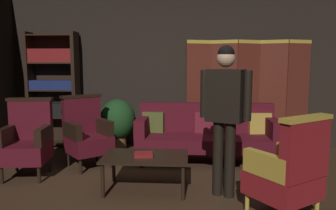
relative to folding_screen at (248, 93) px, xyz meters
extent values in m
plane|color=#3D2819|center=(-1.30, -2.24, -0.99)|extent=(10.00, 10.00, 0.00)
cube|color=black|center=(-1.30, 0.21, 0.41)|extent=(7.20, 0.10, 2.80)
cube|color=#5B2319|center=(-0.86, -0.02, -0.04)|extent=(0.44, 0.18, 1.90)
cube|color=gold|center=(-0.86, -0.02, 0.88)|extent=(0.45, 0.19, 0.06)
cube|color=#5B2319|center=(-0.42, -0.02, -0.04)|extent=(0.44, 0.19, 1.90)
cube|color=gold|center=(-0.42, -0.02, 0.88)|extent=(0.45, 0.19, 0.06)
cube|color=#5B2319|center=(0.00, 0.00, -0.04)|extent=(0.43, 0.22, 1.90)
cube|color=gold|center=(0.00, 0.00, 0.88)|extent=(0.43, 0.23, 0.06)
cube|color=#5B2319|center=(0.42, 0.01, -0.04)|extent=(0.44, 0.19, 1.90)
cube|color=gold|center=(0.42, 0.01, 0.88)|extent=(0.44, 0.20, 0.06)
cube|color=#5B2319|center=(0.85, 0.02, -0.04)|extent=(0.43, 0.21, 1.90)
cube|color=gold|center=(0.85, 0.02, 0.88)|extent=(0.44, 0.22, 0.06)
cube|color=black|center=(-3.87, -0.06, 0.04)|extent=(0.06, 0.32, 2.05)
cube|color=black|center=(-3.03, -0.06, 0.04)|extent=(0.06, 0.32, 2.05)
cube|color=black|center=(-3.45, 0.09, 0.04)|extent=(0.90, 0.02, 2.05)
cube|color=black|center=(-3.45, -0.06, -0.93)|extent=(0.86, 0.30, 0.02)
cube|color=black|center=(-3.45, -0.06, -0.44)|extent=(0.86, 0.30, 0.02)
cube|color=black|center=(-3.45, -0.08, -0.31)|extent=(0.78, 0.22, 0.24)
cube|color=black|center=(-3.45, -0.06, 0.04)|extent=(0.86, 0.30, 0.02)
cube|color=navy|center=(-3.45, -0.08, 0.13)|extent=(0.78, 0.22, 0.17)
cube|color=black|center=(-3.45, -0.06, 0.52)|extent=(0.86, 0.30, 0.02)
cube|color=maroon|center=(-3.45, -0.08, 0.65)|extent=(0.78, 0.22, 0.24)
cube|color=black|center=(-3.45, -0.06, 1.00)|extent=(0.86, 0.30, 0.02)
cylinder|color=black|center=(-1.70, -1.19, -0.88)|extent=(0.07, 0.07, 0.22)
cylinder|color=black|center=(0.20, -1.19, -0.88)|extent=(0.07, 0.07, 0.22)
cylinder|color=black|center=(-1.70, -0.59, -0.88)|extent=(0.07, 0.07, 0.22)
cylinder|color=black|center=(0.20, -0.59, -0.88)|extent=(0.07, 0.07, 0.22)
cube|color=#4C0F19|center=(-0.75, -0.89, -0.67)|extent=(2.10, 0.76, 0.20)
cube|color=#4C0F19|center=(-0.75, -0.58, -0.34)|extent=(2.10, 0.18, 0.46)
cube|color=#4C0F19|center=(-1.73, -0.89, -0.44)|extent=(0.16, 0.68, 0.26)
cube|color=#4C0F19|center=(0.23, -0.89, -0.44)|extent=(0.16, 0.68, 0.26)
cube|color=#4C5123|center=(-1.58, -0.69, -0.42)|extent=(0.36, 0.18, 0.34)
cube|color=maroon|center=(-0.75, -0.69, -0.42)|extent=(0.35, 0.17, 0.35)
cube|color=#B79338|center=(0.08, -0.69, -0.42)|extent=(0.35, 0.16, 0.35)
cylinder|color=black|center=(-1.98, -2.31, -0.79)|extent=(0.04, 0.04, 0.39)
cylinder|color=black|center=(-1.08, -2.31, -0.79)|extent=(0.04, 0.04, 0.39)
cylinder|color=black|center=(-1.98, -1.77, -0.79)|extent=(0.04, 0.04, 0.39)
cylinder|color=black|center=(-1.08, -1.77, -0.79)|extent=(0.04, 0.04, 0.39)
cube|color=black|center=(-1.53, -2.04, -0.58)|extent=(1.00, 0.64, 0.03)
cylinder|color=gold|center=(-0.06, -2.34, -0.88)|extent=(0.04, 0.04, 0.22)
cylinder|color=gold|center=(-0.43, -2.61, -0.88)|extent=(0.04, 0.04, 0.22)
cylinder|color=gold|center=(0.21, -2.71, -0.88)|extent=(0.04, 0.04, 0.22)
cube|color=maroon|center=(-0.11, -2.66, -0.65)|extent=(0.78, 0.78, 0.24)
cube|color=maroon|center=(0.02, -2.85, -0.26)|extent=(0.52, 0.42, 0.54)
cube|color=gold|center=(0.02, -2.85, 0.03)|extent=(0.56, 0.46, 0.04)
cube|color=gold|center=(0.09, -2.52, -0.42)|extent=(0.36, 0.46, 0.22)
cube|color=gold|center=(-0.30, -2.80, -0.42)|extent=(0.36, 0.46, 0.22)
cylinder|color=black|center=(-3.36, -1.97, -0.88)|extent=(0.04, 0.04, 0.22)
cylinder|color=black|center=(-2.90, -1.91, -0.88)|extent=(0.04, 0.04, 0.22)
cylinder|color=black|center=(-3.42, -1.51, -0.88)|extent=(0.04, 0.04, 0.22)
cylinder|color=black|center=(-2.96, -1.46, -0.88)|extent=(0.04, 0.04, 0.22)
cube|color=#4C0F19|center=(-3.16, -1.71, -0.65)|extent=(0.62, 0.62, 0.24)
cube|color=#4C0F19|center=(-3.19, -1.48, -0.26)|extent=(0.57, 0.18, 0.54)
cube|color=black|center=(-3.19, -1.48, 0.03)|extent=(0.61, 0.20, 0.04)
cube|color=black|center=(-3.40, -1.74, -0.42)|extent=(0.15, 0.51, 0.22)
cube|color=black|center=(-2.92, -1.68, -0.42)|extent=(0.15, 0.51, 0.22)
cylinder|color=black|center=(-2.49, -1.55, -0.88)|extent=(0.04, 0.04, 0.22)
cylinder|color=black|center=(-2.14, -1.25, -0.88)|extent=(0.04, 0.04, 0.22)
cylinder|color=black|center=(-2.79, -1.20, -0.88)|extent=(0.04, 0.04, 0.22)
cylinder|color=black|center=(-2.45, -0.90, -0.88)|extent=(0.04, 0.04, 0.22)
cube|color=#4C0F19|center=(-2.47, -1.22, -0.65)|extent=(0.79, 0.79, 0.24)
cube|color=#4C0F19|center=(-2.62, -1.05, -0.26)|extent=(0.50, 0.46, 0.54)
cube|color=black|center=(-2.62, -1.05, 0.03)|extent=(0.54, 0.49, 0.04)
cube|color=black|center=(-2.65, -1.38, -0.42)|extent=(0.40, 0.44, 0.22)
cube|color=black|center=(-2.29, -1.07, -0.42)|extent=(0.40, 0.44, 0.22)
cylinder|color=black|center=(-0.56, -2.18, -0.56)|extent=(0.12, 0.12, 0.86)
cylinder|color=black|center=(-0.69, -2.12, -0.56)|extent=(0.12, 0.12, 0.86)
cube|color=maroon|center=(-0.62, -2.15, -0.09)|extent=(0.36, 0.28, 0.09)
cube|color=black|center=(-0.62, -2.15, 0.16)|extent=(0.45, 0.36, 0.58)
cube|color=white|center=(-0.58, -2.05, 0.19)|extent=(0.13, 0.07, 0.41)
cube|color=maroon|center=(-0.57, -2.05, 0.42)|extent=(0.09, 0.06, 0.04)
cylinder|color=black|center=(-0.40, -2.26, 0.17)|extent=(0.09, 0.09, 0.54)
cylinder|color=black|center=(-0.85, -2.04, 0.17)|extent=(0.09, 0.09, 0.54)
sphere|color=tan|center=(-0.62, -2.15, 0.57)|extent=(0.20, 0.20, 0.20)
sphere|color=black|center=(-0.62, -2.15, 0.62)|extent=(0.18, 0.18, 0.18)
cylinder|color=brown|center=(-2.24, -0.31, -0.85)|extent=(0.28, 0.28, 0.28)
ellipsoid|color=#193D19|center=(-2.24, -0.31, -0.43)|extent=(0.60, 0.60, 0.69)
cube|color=maroon|center=(-1.55, -2.07, -0.55)|extent=(0.24, 0.21, 0.04)
camera|label=1|loc=(-1.02, -5.81, 0.52)|focal=35.31mm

